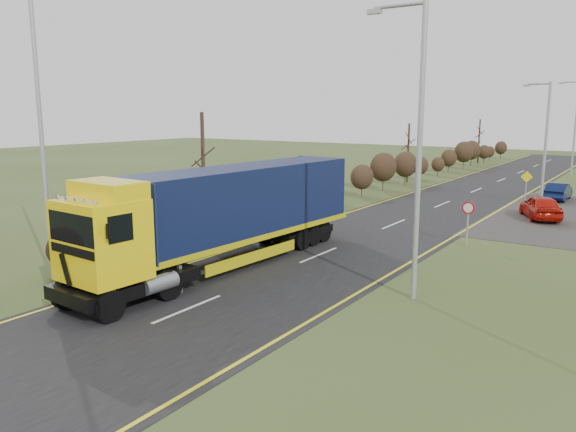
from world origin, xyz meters
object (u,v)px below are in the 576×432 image
Objects in this scene: car_red_hatchback at (541,207)px; lorry at (226,210)px; speed_sign at (468,216)px; car_blue_sedan at (558,192)px; streetlight_near at (416,139)px.

lorry is at bearing 40.45° from car_red_hatchback.
car_blue_sedan is at bearing 85.60° from speed_sign.
car_red_hatchback is at bearing 86.75° from streetlight_near.
car_red_hatchback is 17.91m from streetlight_near.
speed_sign is (6.89, 8.79, -0.86)m from lorry.
lorry is 8.05m from streetlight_near.
streetlight_near reaches higher than car_blue_sedan.
speed_sign is at bearing 55.37° from lorry.
streetlight_near reaches higher than lorry.
car_blue_sedan is 0.39× the size of streetlight_near.
lorry is at bearing -128.08° from speed_sign.
streetlight_near reaches higher than speed_sign.
car_blue_sedan is at bearing 75.84° from lorry.
car_blue_sedan is (-0.25, 8.09, -0.09)m from car_red_hatchback.
streetlight_near is at bearing 89.76° from car_blue_sedan.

